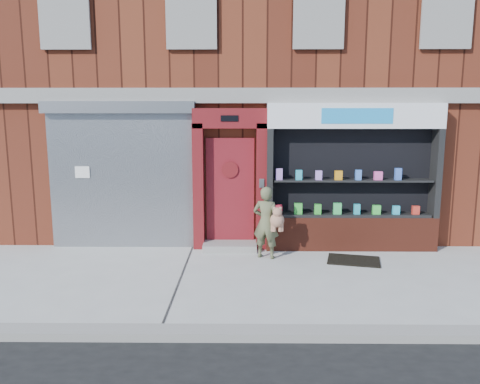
{
  "coord_description": "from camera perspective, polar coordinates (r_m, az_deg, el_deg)",
  "views": [
    {
      "loc": [
        -0.45,
        -7.66,
        2.81
      ],
      "look_at": [
        -0.53,
        1.0,
        1.34
      ],
      "focal_mm": 35.0,
      "sensor_mm": 36.0,
      "label": 1
    }
  ],
  "objects": [
    {
      "name": "red_door_bay",
      "position": [
        9.62,
        -1.23,
        1.56
      ],
      "size": [
        1.52,
        0.58,
        2.9
      ],
      "color": "#5E1014",
      "rests_on": "ground"
    },
    {
      "name": "pharmacy_bay",
      "position": [
        9.83,
        13.46,
        0.96
      ],
      "size": [
        3.5,
        0.41,
        3.0
      ],
      "color": "maroon",
      "rests_on": "ground"
    },
    {
      "name": "doormat",
      "position": [
        9.33,
        13.68,
        -8.09
      ],
      "size": [
        1.11,
        0.89,
        0.02
      ],
      "primitive_type": "cube",
      "rotation": [
        0.0,
        0.0,
        -0.23
      ],
      "color": "black",
      "rests_on": "ground"
    },
    {
      "name": "ground",
      "position": [
        8.17,
        3.74,
        -10.49
      ],
      "size": [
        80.0,
        80.0,
        0.0
      ],
      "primitive_type": "plane",
      "color": "#9E9E99",
      "rests_on": "ground"
    },
    {
      "name": "building",
      "position": [
        13.71,
        2.53,
        14.61
      ],
      "size": [
        12.0,
        8.16,
        8.0
      ],
      "color": "#4E1D11",
      "rests_on": "ground"
    },
    {
      "name": "curb",
      "position": [
        6.18,
        4.87,
        -16.84
      ],
      "size": [
        60.0,
        0.3,
        0.12
      ],
      "primitive_type": "cube",
      "color": "gray",
      "rests_on": "ground"
    },
    {
      "name": "shutter_bay",
      "position": [
        9.98,
        -14.27,
        3.07
      ],
      "size": [
        3.1,
        0.3,
        3.04
      ],
      "color": "gray",
      "rests_on": "ground"
    },
    {
      "name": "woman",
      "position": [
        9.09,
        3.33,
        -3.68
      ],
      "size": [
        0.64,
        0.5,
        1.42
      ],
      "color": "#525538",
      "rests_on": "ground"
    }
  ]
}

